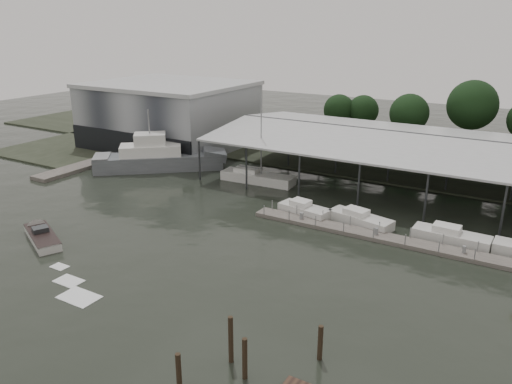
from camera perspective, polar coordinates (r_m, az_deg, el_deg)
The scene contains 15 objects.
ground at distance 47.57m, azimuth -6.67°, elevation -5.98°, with size 200.00×200.00×0.00m, color black.
land_strip_far at distance 82.98m, azimuth 11.07°, elevation 4.74°, with size 140.00×30.00×0.30m.
land_strip_west at distance 94.48m, azimuth -15.22°, elevation 6.14°, with size 20.00×40.00×0.30m.
storage_warehouse at distance 85.37m, azimuth -9.80°, elevation 8.77°, with size 24.50×20.50×10.50m.
covered_boat_shed at distance 64.31m, azimuth 21.42°, elevation 5.22°, with size 58.24×24.00×6.96m.
trawler_dock at distance 76.78m, azimuth -18.39°, elevation 3.09°, with size 3.00×18.00×0.50m.
floating_dock at distance 49.66m, azimuth 14.65°, elevation -5.14°, with size 28.00×2.00×1.40m.
grey_trawler at distance 72.00m, azimuth -10.93°, elevation 3.81°, with size 16.91×15.01×8.84m.
white_sailboat at distance 65.07m, azimuth 0.06°, elevation 1.69°, with size 9.94×3.22×12.69m.
speedboat_underway at distance 52.58m, azimuth -23.36°, elevation -4.53°, with size 17.34×9.29×2.00m.
moored_cruiser_0 at distance 54.22m, azimuth 5.50°, elevation -2.04°, with size 5.99×3.12×1.70m.
moored_cruiser_1 at distance 52.61m, azimuth 11.77°, elevation -3.04°, with size 7.11×3.69×1.70m.
moored_cruiser_2 at distance 50.94m, azimuth 21.35°, elevation -4.74°, with size 7.10×2.45×1.70m.
mooring_pilings at distance 29.92m, azimuth -2.68°, elevation -20.20°, with size 5.97×9.15×3.79m.
horizon_tree_line at distance 83.75m, azimuth 26.58°, elevation 7.46°, with size 64.35×10.42×11.50m.
Camera 1 is at (26.53, -34.09, 19.92)m, focal length 35.00 mm.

